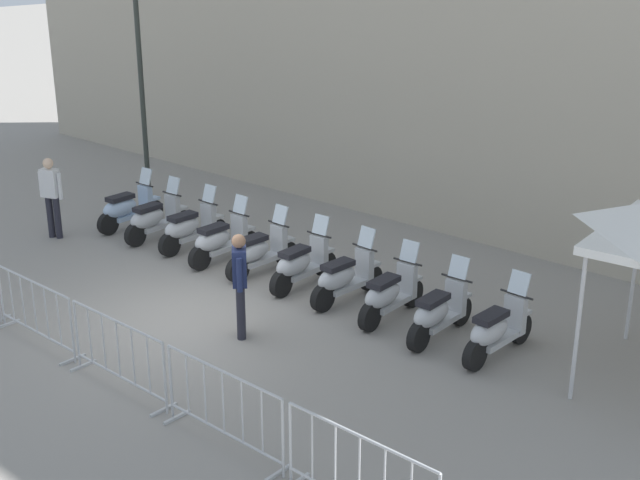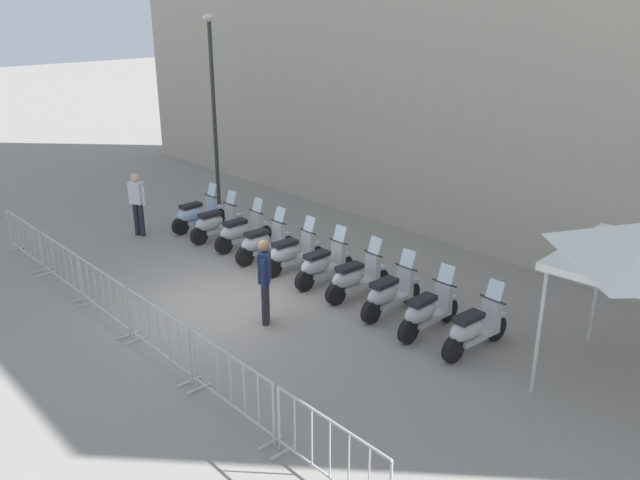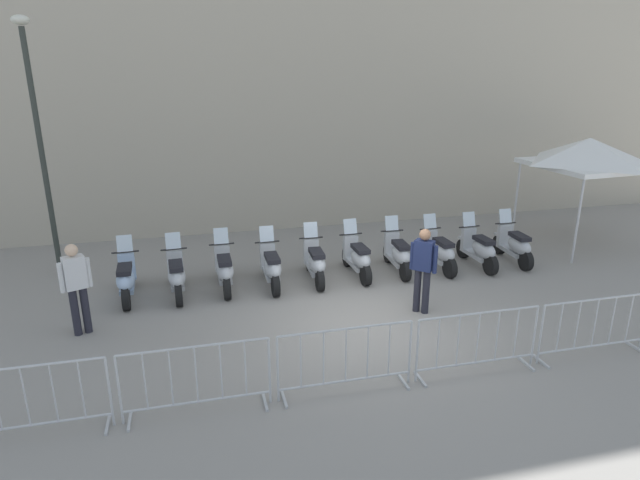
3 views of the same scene
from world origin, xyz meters
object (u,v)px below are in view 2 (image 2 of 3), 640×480
(motorcycle_7, at_px, (389,294))
(street_lamp, at_px, (213,93))
(motorcycle_0, at_px, (197,214))
(motorcycle_8, at_px, (427,311))
(barrier_segment_5, at_px, (330,455))
(barrier_segment_2, at_px, (104,296))
(motorcycle_6, at_px, (355,278))
(barrier_segment_1, at_px, (60,265))
(barrier_segment_4, at_px, (231,386))
(barrier_segment_3, at_px, (159,335))
(motorcycle_3, at_px, (263,243))
(officer_near_row_end, at_px, (265,277))
(motorcycle_2, at_px, (241,232))
(motorcycle_9, at_px, (473,329))
(barrier_segment_0, at_px, (25,240))
(motorcycle_1, at_px, (216,223))
(motorcycle_4, at_px, (291,253))
(motorcycle_5, at_px, (322,265))
(officer_mid_plaza, at_px, (137,201))

(motorcycle_7, bearing_deg, street_lamp, 163.75)
(motorcycle_0, bearing_deg, motorcycle_8, -4.85)
(barrier_segment_5, bearing_deg, barrier_segment_2, 175.55)
(motorcycle_6, xyz_separation_m, barrier_segment_5, (3.54, -4.69, 0.07))
(barrier_segment_1, height_order, barrier_segment_4, same)
(barrier_segment_3, bearing_deg, motorcycle_6, 79.88)
(motorcycle_3, bearing_deg, motorcycle_6, -2.02)
(street_lamp, height_order, officer_near_row_end, street_lamp)
(motorcycle_2, relative_size, motorcycle_9, 1.00)
(barrier_segment_2, height_order, barrier_segment_4, same)
(motorcycle_8, xyz_separation_m, barrier_segment_1, (-7.11, -3.73, 0.07))
(street_lamp, bearing_deg, barrier_segment_4, -37.52)
(motorcycle_8, relative_size, barrier_segment_0, 0.83)
(motorcycle_0, distance_m, officer_near_row_end, 6.11)
(motorcycle_3, bearing_deg, barrier_segment_4, -46.32)
(motorcycle_1, distance_m, motorcycle_7, 6.09)
(motorcycle_4, xyz_separation_m, barrier_segment_1, (-3.06, -4.11, 0.07))
(motorcycle_3, bearing_deg, motorcycle_7, -3.56)
(motorcycle_4, height_order, barrier_segment_2, motorcycle_4)
(motorcycle_3, distance_m, motorcycle_5, 2.04)
(motorcycle_9, relative_size, barrier_segment_1, 0.83)
(motorcycle_1, xyz_separation_m, motorcycle_6, (5.07, -0.26, 0.00))
(motorcycle_8, relative_size, motorcycle_9, 1.00)
(barrier_segment_5, bearing_deg, motorcycle_2, 146.78)
(motorcycle_0, height_order, barrier_segment_1, motorcycle_0)
(barrier_segment_5, bearing_deg, motorcycle_0, 152.12)
(motorcycle_1, relative_size, barrier_segment_5, 0.83)
(motorcycle_0, relative_size, motorcycle_6, 1.00)
(barrier_segment_1, xyz_separation_m, barrier_segment_4, (6.47, -0.50, 0.00))
(barrier_segment_4, bearing_deg, motorcycle_8, 81.38)
(motorcycle_6, xyz_separation_m, barrier_segment_2, (-2.94, -4.19, 0.07))
(motorcycle_8, distance_m, barrier_segment_1, 8.03)
(motorcycle_1, bearing_deg, street_lamp, 140.20)
(motorcycle_0, relative_size, barrier_segment_1, 0.83)
(barrier_segment_0, xyz_separation_m, barrier_segment_4, (8.63, -0.67, 0.00))
(motorcycle_9, xyz_separation_m, officer_mid_plaza, (-9.88, -0.62, 0.53))
(motorcycle_1, distance_m, barrier_segment_0, 4.66)
(officer_mid_plaza, bearing_deg, motorcycle_5, 9.69)
(motorcycle_2, xyz_separation_m, motorcycle_8, (6.07, -0.57, 0.00))
(motorcycle_1, distance_m, barrier_segment_5, 9.93)
(motorcycle_4, bearing_deg, barrier_segment_4, -53.50)
(barrier_segment_1, bearing_deg, motorcycle_5, 44.95)
(motorcycle_6, distance_m, motorcycle_7, 1.03)
(motorcycle_7, xyz_separation_m, barrier_segment_2, (-3.95, -4.04, 0.07))
(motorcycle_7, distance_m, motorcycle_9, 2.03)
(barrier_segment_4, relative_size, barrier_segment_5, 1.00)
(motorcycle_6, height_order, motorcycle_9, same)
(barrier_segment_3, xyz_separation_m, street_lamp, (-6.81, 6.72, 2.91))
(motorcycle_0, distance_m, motorcycle_7, 7.11)
(motorcycle_6, bearing_deg, officer_mid_plaza, -172.19)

